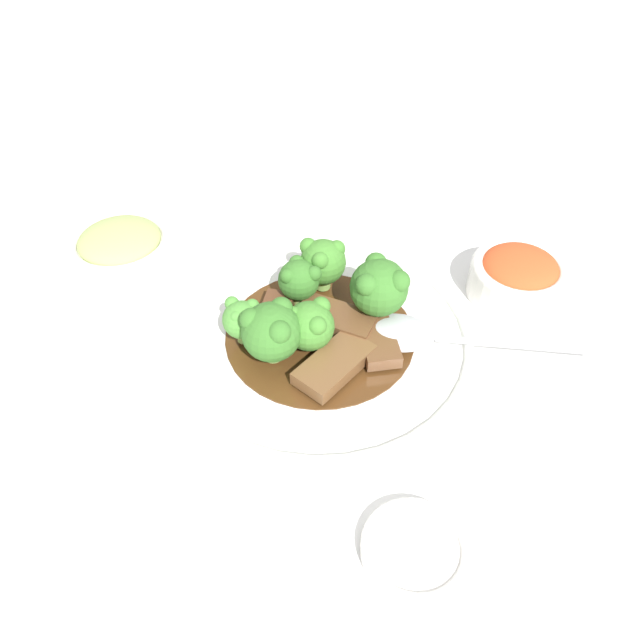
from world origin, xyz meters
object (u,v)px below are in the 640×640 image
at_px(broccoli_floret_4, 241,316).
at_px(side_bowl_kimchi, 518,276).
at_px(beef_strip_3, 377,339).
at_px(broccoli_floret_1, 323,261).
at_px(broccoli_floret_5, 309,325).
at_px(side_bowl_appetizer, 122,249).
at_px(beef_strip_1, 274,318).
at_px(main_plate, 320,338).
at_px(beef_strip_2, 336,319).
at_px(broccoli_floret_0, 379,287).
at_px(broccoli_floret_2, 271,331).
at_px(serving_spoon, 414,334).
at_px(beef_strip_0, 335,364).
at_px(sauce_dish, 414,548).
at_px(broccoli_floret_3, 299,279).

height_order(broccoli_floret_4, side_bowl_kimchi, broccoli_floret_4).
relative_size(beef_strip_3, broccoli_floret_1, 1.22).
bearing_deg(broccoli_floret_5, side_bowl_appetizer, 46.88).
bearing_deg(beef_strip_3, beef_strip_1, 65.70).
bearing_deg(main_plate, beef_strip_1, 67.14).
height_order(beef_strip_2, broccoli_floret_5, broccoli_floret_5).
bearing_deg(side_bowl_kimchi, broccoli_floret_0, 101.10).
distance_m(broccoli_floret_2, serving_spoon, 0.13).
height_order(beef_strip_0, sauce_dish, beef_strip_0).
bearing_deg(broccoli_floret_2, beef_strip_0, -115.06).
bearing_deg(beef_strip_1, broccoli_floret_2, 173.40).
xyz_separation_m(broccoli_floret_1, serving_spoon, (-0.09, -0.07, -0.03)).
bearing_deg(broccoli_floret_4, beef_strip_3, -102.87).
bearing_deg(side_bowl_appetizer, broccoli_floret_1, -113.36).
xyz_separation_m(beef_strip_3, broccoli_floret_3, (0.07, 0.06, 0.02)).
distance_m(beef_strip_2, side_bowl_kimchi, 0.20).
xyz_separation_m(beef_strip_3, serving_spoon, (0.00, -0.03, 0.00)).
relative_size(broccoli_floret_2, serving_spoon, 0.26).
bearing_deg(main_plate, serving_spoon, -105.66).
bearing_deg(broccoli_floret_5, broccoli_floret_0, -68.01).
distance_m(beef_strip_2, broccoli_floret_5, 0.04).
xyz_separation_m(main_plate, broccoli_floret_1, (0.06, -0.01, 0.04)).
relative_size(beef_strip_2, beef_strip_3, 1.22).
relative_size(broccoli_floret_1, broccoli_floret_2, 0.95).
distance_m(beef_strip_3, broccoli_floret_2, 0.10).
relative_size(serving_spoon, sauce_dish, 2.86).
xyz_separation_m(beef_strip_2, sauce_dish, (-0.22, -0.02, -0.02)).
xyz_separation_m(beef_strip_3, side_bowl_kimchi, (0.07, -0.16, -0.00)).
xyz_separation_m(broccoli_floret_2, broccoli_floret_5, (0.01, -0.03, -0.01)).
height_order(main_plate, broccoli_floret_4, broccoli_floret_4).
relative_size(broccoli_floret_0, broccoli_floret_2, 1.11).
xyz_separation_m(broccoli_floret_5, side_bowl_appetizer, (0.17, 0.18, -0.02)).
bearing_deg(serving_spoon, broccoli_floret_1, 39.31).
distance_m(beef_strip_0, beef_strip_2, 0.06).
xyz_separation_m(broccoli_floret_3, side_bowl_kimchi, (-0.00, -0.23, -0.02)).
height_order(broccoli_floret_0, side_bowl_appetizer, broccoli_floret_0).
bearing_deg(broccoli_floret_0, beef_strip_1, 86.38).
height_order(beef_strip_3, side_bowl_appetizer, side_bowl_appetizer).
xyz_separation_m(main_plate, side_bowl_appetizer, (0.15, 0.19, 0.01)).
xyz_separation_m(broccoli_floret_4, serving_spoon, (-0.03, -0.16, -0.02)).
height_order(beef_strip_1, side_bowl_appetizer, side_bowl_appetizer).
bearing_deg(broccoli_floret_4, main_plate, -93.27).
distance_m(broccoli_floret_2, side_bowl_appetizer, 0.23).
relative_size(beef_strip_2, broccoli_floret_4, 1.87).
height_order(beef_strip_0, beef_strip_1, same).
xyz_separation_m(broccoli_floret_0, broccoli_floret_4, (-0.01, 0.13, -0.01)).
distance_m(beef_strip_3, broccoli_floret_0, 0.05).
xyz_separation_m(beef_strip_0, broccoli_floret_3, (0.09, 0.02, 0.02)).
relative_size(broccoli_floret_4, side_bowl_appetizer, 0.39).
bearing_deg(serving_spoon, broccoli_floret_2, 90.56).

